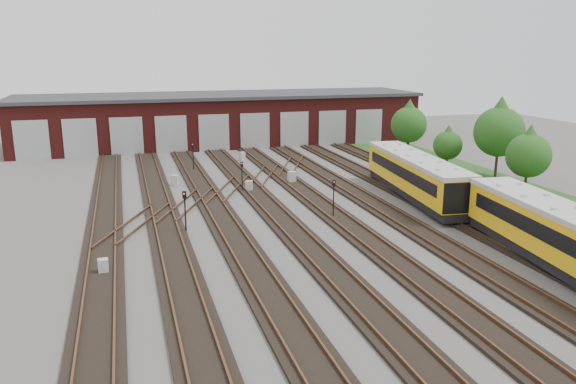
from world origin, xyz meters
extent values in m
plane|color=#484543|center=(0.00, 0.00, 0.00)|extent=(120.00, 120.00, 0.00)
cube|color=black|center=(-14.00, 0.00, 0.09)|extent=(2.40, 70.00, 0.18)
cube|color=brown|center=(-14.72, 0.00, 0.26)|extent=(0.10, 70.00, 0.15)
cube|color=brown|center=(-13.28, 0.00, 0.26)|extent=(0.10, 70.00, 0.15)
cube|color=black|center=(-10.00, 0.00, 0.09)|extent=(2.40, 70.00, 0.18)
cube|color=brown|center=(-10.72, 0.00, 0.26)|extent=(0.10, 70.00, 0.15)
cube|color=brown|center=(-9.28, 0.00, 0.26)|extent=(0.10, 70.00, 0.15)
cube|color=black|center=(-6.00, 0.00, 0.09)|extent=(2.40, 70.00, 0.18)
cube|color=brown|center=(-6.72, 0.00, 0.26)|extent=(0.10, 70.00, 0.15)
cube|color=brown|center=(-5.28, 0.00, 0.26)|extent=(0.10, 70.00, 0.15)
cube|color=black|center=(-2.00, 0.00, 0.09)|extent=(2.40, 70.00, 0.18)
cube|color=brown|center=(-2.72, 0.00, 0.26)|extent=(0.10, 70.00, 0.15)
cube|color=brown|center=(-1.28, 0.00, 0.26)|extent=(0.10, 70.00, 0.15)
cube|color=black|center=(2.00, 0.00, 0.09)|extent=(2.40, 70.00, 0.18)
cube|color=brown|center=(1.28, 0.00, 0.26)|extent=(0.10, 70.00, 0.15)
cube|color=brown|center=(2.72, 0.00, 0.26)|extent=(0.10, 70.00, 0.15)
cube|color=black|center=(6.00, 0.00, 0.09)|extent=(2.40, 70.00, 0.18)
cube|color=brown|center=(5.28, 0.00, 0.26)|extent=(0.10, 70.00, 0.15)
cube|color=brown|center=(6.72, 0.00, 0.26)|extent=(0.10, 70.00, 0.15)
cube|color=black|center=(10.00, 0.00, 0.09)|extent=(2.40, 70.00, 0.18)
cube|color=brown|center=(9.28, 0.00, 0.26)|extent=(0.10, 70.00, 0.15)
cube|color=brown|center=(10.72, 0.00, 0.26)|extent=(0.10, 70.00, 0.15)
cube|color=black|center=(14.00, 0.00, 0.09)|extent=(2.40, 70.00, 0.18)
cube|color=brown|center=(13.28, 0.00, 0.26)|extent=(0.10, 70.00, 0.15)
cube|color=brown|center=(14.72, 0.00, 0.26)|extent=(0.10, 70.00, 0.15)
cube|color=brown|center=(-8.00, 10.00, 0.26)|extent=(5.40, 9.62, 0.15)
cube|color=brown|center=(-4.00, 14.00, 0.26)|extent=(5.40, 9.62, 0.15)
cube|color=brown|center=(0.00, 18.00, 0.26)|extent=(5.40, 9.62, 0.15)
cube|color=brown|center=(-12.00, 6.00, 0.26)|extent=(5.40, 9.62, 0.15)
cube|color=brown|center=(4.00, 22.00, 0.26)|extent=(5.40, 9.62, 0.15)
cube|color=#531614|center=(0.00, 40.00, 3.00)|extent=(50.00, 12.00, 6.00)
cube|color=#313234|center=(0.00, 40.00, 6.15)|extent=(51.00, 12.50, 0.40)
cube|color=#9EA0A3|center=(-22.00, 33.98, 2.20)|extent=(3.60, 0.12, 4.40)
cube|color=#9EA0A3|center=(-17.00, 33.98, 2.20)|extent=(3.60, 0.12, 4.40)
cube|color=#9EA0A3|center=(-12.00, 33.98, 2.20)|extent=(3.60, 0.12, 4.40)
cube|color=#9EA0A3|center=(-7.00, 33.98, 2.20)|extent=(3.60, 0.12, 4.40)
cube|color=#9EA0A3|center=(-2.00, 33.98, 2.20)|extent=(3.60, 0.12, 4.40)
cube|color=#9EA0A3|center=(3.00, 33.98, 2.20)|extent=(3.60, 0.12, 4.40)
cube|color=#9EA0A3|center=(8.00, 33.98, 2.20)|extent=(3.60, 0.12, 4.40)
cube|color=#9EA0A3|center=(13.00, 33.98, 2.20)|extent=(3.60, 0.12, 4.40)
cube|color=#9EA0A3|center=(18.00, 33.98, 2.20)|extent=(3.60, 0.12, 4.40)
cube|color=#244818|center=(19.00, 10.00, 0.03)|extent=(8.00, 55.00, 0.05)
cube|color=black|center=(10.00, -8.78, 0.64)|extent=(4.05, 15.68, 0.62)
cube|color=#E3B20C|center=(10.00, -8.78, 2.09)|extent=(4.35, 15.72, 2.28)
cube|color=#BBBCB7|center=(10.00, -8.78, 3.38)|extent=(4.46, 15.73, 0.31)
cube|color=black|center=(8.64, -8.63, 2.35)|extent=(1.54, 13.58, 0.88)
cube|color=black|center=(10.00, 7.22, 0.64)|extent=(4.05, 15.68, 0.62)
cube|color=#E3B20C|center=(10.00, 7.22, 2.09)|extent=(4.35, 15.72, 2.28)
cube|color=#BBBCB7|center=(10.00, 7.22, 3.38)|extent=(4.46, 15.73, 0.31)
cube|color=black|center=(8.64, 7.37, 2.35)|extent=(1.54, 13.58, 0.88)
cube|color=black|center=(11.36, 7.07, 2.35)|extent=(1.54, 13.58, 0.88)
cylinder|color=black|center=(-2.85, 13.93, 1.05)|extent=(0.09, 0.09, 2.09)
cube|color=black|center=(-2.85, 13.93, 2.32)|extent=(0.22, 0.13, 0.45)
sphere|color=red|center=(-2.85, 13.84, 2.41)|extent=(0.11, 0.11, 0.11)
cylinder|color=black|center=(-8.81, 3.61, 1.18)|extent=(0.10, 0.10, 2.37)
cube|color=black|center=(-8.81, 3.61, 2.61)|extent=(0.28, 0.21, 0.49)
sphere|color=red|center=(-8.81, 3.51, 2.71)|extent=(0.12, 0.12, 0.12)
cylinder|color=black|center=(-5.83, 23.34, 1.17)|extent=(0.10, 0.10, 2.34)
cube|color=black|center=(-5.83, 23.34, 2.59)|extent=(0.29, 0.22, 0.51)
sphere|color=red|center=(-5.83, 23.24, 2.69)|extent=(0.12, 0.12, 0.12)
cylinder|color=black|center=(1.75, 4.11, 1.19)|extent=(0.09, 0.09, 2.37)
cube|color=black|center=(1.75, 4.11, 2.59)|extent=(0.23, 0.16, 0.43)
sphere|color=red|center=(1.75, 4.02, 2.67)|extent=(0.10, 0.10, 0.10)
cube|color=#B3B5B8|center=(-13.87, -2.26, 0.45)|extent=(0.57, 0.48, 0.90)
cube|color=#B3B5B8|center=(-8.24, 17.41, 0.49)|extent=(0.73, 0.69, 0.97)
cube|color=#B3B5B8|center=(-2.41, 13.26, 0.49)|extent=(0.72, 0.66, 0.98)
cube|color=#B3B5B8|center=(0.01, 27.46, 0.46)|extent=(0.66, 0.60, 0.92)
cube|color=#B3B5B8|center=(2.02, 15.34, 0.55)|extent=(0.70, 0.60, 1.10)
cylinder|color=#352417|center=(18.08, 23.60, 1.02)|extent=(0.26, 0.26, 2.04)
sphere|color=#1C4614|center=(18.08, 23.60, 3.74)|extent=(3.96, 3.96, 3.96)
cone|color=#1C4614|center=(18.08, 23.60, 5.15)|extent=(3.40, 3.40, 2.83)
cylinder|color=#352417|center=(19.72, 26.46, 0.78)|extent=(0.21, 0.21, 1.56)
sphere|color=#1C4614|center=(19.72, 26.46, 2.86)|extent=(3.03, 3.03, 3.03)
cone|color=#1C4614|center=(19.72, 26.46, 3.94)|extent=(2.60, 2.60, 2.17)
cylinder|color=#352417|center=(21.21, 12.11, 1.19)|extent=(0.25, 0.25, 2.38)
sphere|color=#1C4614|center=(21.21, 12.11, 4.37)|extent=(4.64, 4.64, 4.64)
cone|color=#1C4614|center=(21.21, 12.11, 6.03)|extent=(3.97, 3.97, 3.31)
cylinder|color=#352417|center=(18.17, 15.75, 0.73)|extent=(0.25, 0.25, 1.46)
sphere|color=#1C4614|center=(18.17, 15.75, 2.68)|extent=(2.84, 2.84, 2.84)
cone|color=#1C4614|center=(18.17, 15.75, 3.69)|extent=(2.43, 2.43, 2.03)
cylinder|color=#352417|center=(19.24, 5.54, 0.93)|extent=(0.22, 0.22, 1.85)
sphere|color=#1C4614|center=(19.24, 5.54, 3.40)|extent=(3.60, 3.60, 3.60)
cone|color=#1C4614|center=(19.24, 5.54, 4.69)|extent=(3.09, 3.09, 2.57)
sphere|color=#1C4614|center=(17.45, 4.13, 0.83)|extent=(1.65, 1.65, 1.65)
sphere|color=#1C4614|center=(17.83, 13.20, 0.56)|extent=(1.12, 1.12, 1.12)
sphere|color=#1C4614|center=(19.75, 24.92, 0.59)|extent=(1.18, 1.18, 1.18)
camera|label=1|loc=(-12.33, -32.10, 11.72)|focal=35.00mm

